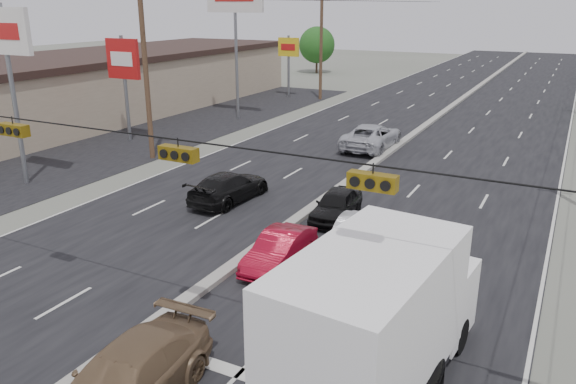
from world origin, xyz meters
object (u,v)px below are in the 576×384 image
Objects in this scene: pole_sign_near at (6,46)px; tree_left_far at (317,45)px; pole_sign_far at (289,52)px; queue_car_b at (356,239)px; utility_pole_left_b at (146,73)px; oncoming_near at (229,187)px; queue_car_a at (336,205)px; red_sedan at (280,250)px; pole_sign_billboard at (235,5)px; oncoming_far at (372,137)px; box_truck at (380,318)px; pole_sign_mid at (123,65)px; tan_sedan at (126,382)px; utility_pole_left_c at (321,46)px.

pole_sign_near is 52.57m from tree_left_far.
queue_car_b is (19.50, -32.54, -3.71)m from pole_sign_far.
oncoming_near is at bearing -27.82° from utility_pole_left_b.
queue_car_a is (23.40, -49.34, -3.06)m from tree_left_far.
pole_sign_billboard is at bearing 123.60° from red_sedan.
queue_car_a is (17.40, -29.34, -3.75)m from pole_sign_far.
oncoming_far is at bearing 102.68° from queue_car_b.
box_truck is (19.18, -14.51, -3.11)m from utility_pole_left_b.
queue_car_a is 5.45m from oncoming_near.
box_truck is (21.68, -7.51, -5.02)m from pole_sign_near.
oncoming_far is at bearing 36.82° from utility_pole_left_b.
box_truck is at bearing 109.16° from oncoming_far.
pole_sign_near reaches higher than pole_sign_mid.
pole_sign_near reaches higher than queue_car_b.
utility_pole_left_b reaches higher than tree_left_far.
pole_sign_near is at bearing 173.82° from queue_car_b.
pole_sign_billboard is (2.50, 10.00, 3.75)m from pole_sign_mid.
oncoming_near is (11.95, -29.46, -3.71)m from pole_sign_far.
queue_car_a is 0.90× the size of queue_car_b.
queue_car_a is (0.00, 5.23, 0.02)m from red_sedan.
pole_sign_billboard reaches higher than tan_sedan.
pole_sign_far reaches higher than oncoming_far.
oncoming_far is at bearing 97.34° from red_sedan.
pole_sign_billboard is 35.74m from tan_sedan.
pole_sign_billboard is at bearing 98.75° from utility_pole_left_b.
tan_sedan is 10.37m from queue_car_b.
pole_sign_billboard is 12.89m from pole_sign_far.
pole_sign_mid is at bearing -104.04° from pole_sign_billboard.
pole_sign_billboard is (-2.00, -12.00, 3.76)m from utility_pole_left_c.
utility_pole_left_c is 32.15m from pole_sign_near.
queue_car_b is (20.50, -10.54, -4.41)m from pole_sign_mid.
oncoming_near is at bearing -29.94° from pole_sign_mid.
utility_pole_left_c reaches higher than pole_sign_near.
utility_pole_left_b reaches higher than pole_sign_near.
pole_sign_mid reaches higher than pole_sign_far.
box_truck is at bearing -52.40° from pole_sign_billboard.
red_sedan is (-5.28, 4.94, -1.36)m from box_truck.
utility_pole_left_c reaches higher than pole_sign_far.
box_truck is at bearing -44.62° from red_sedan.
tan_sedan reaches higher than queue_car_b.
utility_pole_left_c is 1.72× the size of oncoming_far.
pole_sign_near is at bearing -88.21° from pole_sign_far.
oncoming_far is at bearing -60.69° from tree_left_far.
box_truck is (22.68, -39.51, -2.41)m from pole_sign_far.
queue_car_a is at bearing -175.83° from oncoming_near.
tan_sedan is (18.77, -20.77, -4.38)m from pole_sign_mid.
box_truck is 7.77m from queue_car_b.
pole_sign_far is 32.01m from oncoming_near.
tree_left_far is at bearing -67.16° from oncoming_near.
tree_left_far is 58.48m from queue_car_b.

